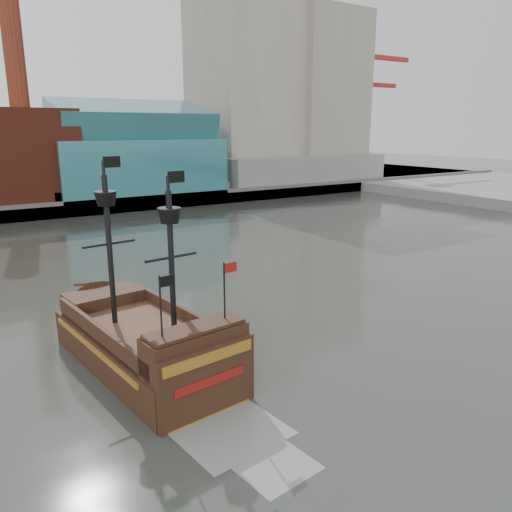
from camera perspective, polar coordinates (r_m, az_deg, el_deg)
ground at (r=33.31m, az=12.67°, el=-10.80°), size 400.00×400.00×0.00m
promenade_far at (r=115.64m, az=-21.82°, el=6.95°), size 220.00×60.00×2.00m
seawall at (r=87.06m, az=-17.93°, el=5.35°), size 220.00×1.00×2.60m
skyline at (r=109.31m, az=-19.39°, el=19.20°), size 149.00×45.00×62.00m
crane_a at (r=143.90m, az=12.04°, el=16.17°), size 22.50×4.00×32.25m
crane_b at (r=157.68m, az=11.92°, el=14.71°), size 19.10×4.00×26.25m
pirate_ship at (r=30.98m, az=-12.52°, el=-10.31°), size 7.29×18.34×13.36m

